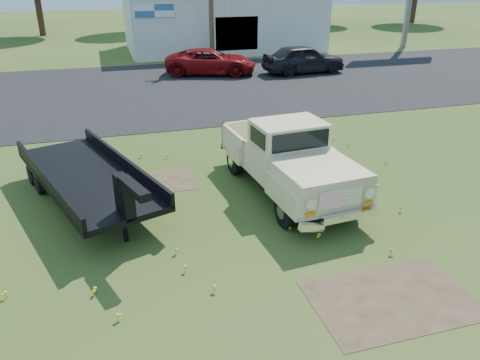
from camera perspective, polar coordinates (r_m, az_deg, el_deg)
name	(u,v)px	position (r m, az deg, el deg)	size (l,w,h in m)	color
ground	(263,232)	(11.00, 2.77, -6.30)	(140.00, 140.00, 0.00)	#2B4D18
asphalt_lot	(168,89)	(24.78, -8.76, 10.94)	(90.00, 14.00, 0.02)	black
dirt_patch_a	(391,299)	(9.40, 17.95, -13.64)	(3.00, 2.00, 0.01)	#4A3727
dirt_patch_b	(158,182)	(13.68, -10.01, -0.25)	(2.20, 1.60, 0.01)	#4A3727
commercial_building	(222,20)	(37.24, -2.18, 18.87)	(14.20, 8.20, 4.15)	#B8B8B4
vintage_pickup_truck	(288,158)	(12.56, 5.83, 2.73)	(2.16, 5.55, 2.02)	beige
flatbed_trailer	(86,173)	(12.60, -18.23, 0.87)	(2.08, 6.24, 1.70)	black
red_pickup	(211,62)	(27.96, -3.59, 14.19)	(2.39, 5.19, 1.44)	maroon
dark_sedan	(304,59)	(28.46, 7.76, 14.39)	(1.93, 4.80, 1.63)	black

